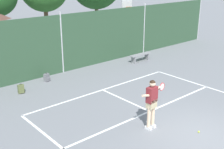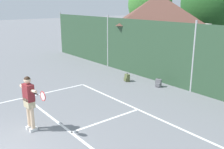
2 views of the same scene
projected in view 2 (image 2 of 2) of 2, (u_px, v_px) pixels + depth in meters
chainlink_fence at (193, 59)px, 11.84m from camera, size 26.09×0.09×3.35m
clubhouse_building at (157, 28)px, 17.63m from camera, size 5.72×5.22×4.69m
tennis_player at (29, 99)px, 8.26m from camera, size 1.42×0.34×1.85m
backpack_olive at (127, 78)px, 13.78m from camera, size 0.31×0.29×0.46m
backpack_grey at (158, 83)px, 12.88m from camera, size 0.33×0.31×0.46m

